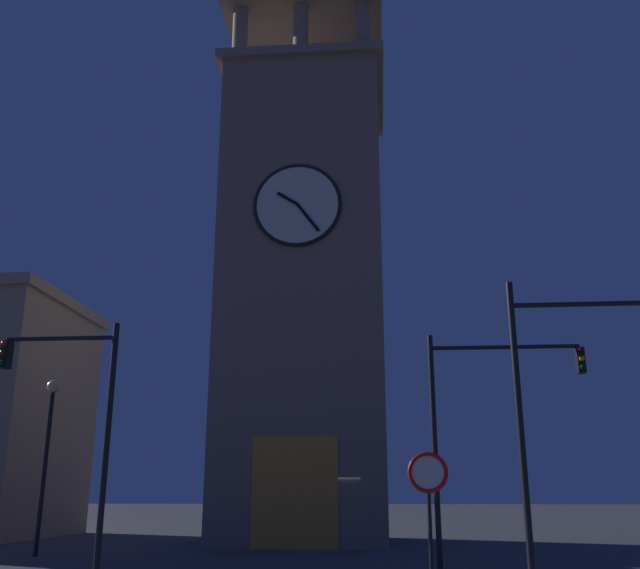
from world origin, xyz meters
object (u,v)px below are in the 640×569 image
object	(u,v)px
traffic_signal_near	(573,379)
no_horn_sign	(428,484)
traffic_signal_far	(481,406)
traffic_signal_mid	(75,405)
clocktower	(306,288)
street_lamp	(49,433)

from	to	relation	value
traffic_signal_near	no_horn_sign	xyz separation A→B (m)	(3.57, 2.42, -2.36)
traffic_signal_far	no_horn_sign	xyz separation A→B (m)	(2.02, 6.42, -2.21)
traffic_signal_mid	traffic_signal_far	size ratio (longest dim) A/B	0.99
clocktower	traffic_signal_near	bearing A→B (deg)	118.99
traffic_signal_far	clocktower	bearing A→B (deg)	-58.09
traffic_signal_mid	traffic_signal_far	bearing A→B (deg)	-166.15
no_horn_sign	traffic_signal_mid	bearing A→B (deg)	-22.97
clocktower	traffic_signal_near	distance (m)	16.99
traffic_signal_near	clocktower	bearing A→B (deg)	-61.01
traffic_signal_near	traffic_signal_far	size ratio (longest dim) A/B	1.06
clocktower	no_horn_sign	size ratio (longest dim) A/B	9.61
traffic_signal_far	traffic_signal_near	bearing A→B (deg)	111.15
street_lamp	traffic_signal_mid	bearing A→B (deg)	120.97
traffic_signal_near	street_lamp	distance (m)	16.92
clocktower	street_lamp	distance (m)	12.76
clocktower	street_lamp	bearing A→B (deg)	42.16
traffic_signal_near	traffic_signal_far	xyz separation A→B (m)	(1.55, -4.01, -0.16)
traffic_signal_far	street_lamp	bearing A→B (deg)	-10.47
traffic_signal_mid	street_lamp	world-z (taller)	traffic_signal_mid
traffic_signal_mid	no_horn_sign	distance (m)	9.81
traffic_signal_near	street_lamp	bearing A→B (deg)	-22.97
clocktower	street_lamp	world-z (taller)	clocktower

